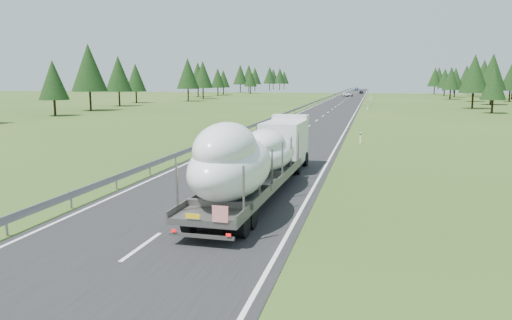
% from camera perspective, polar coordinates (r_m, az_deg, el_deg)
% --- Properties ---
extents(ground, '(400.00, 400.00, 0.00)m').
position_cam_1_polar(ground, '(17.59, -12.92, -9.65)').
color(ground, '#304918').
rests_on(ground, ground).
extents(road_surface, '(10.00, 400.00, 0.02)m').
position_cam_1_polar(road_surface, '(115.29, 9.47, 6.27)').
color(road_surface, black).
rests_on(road_surface, ground).
extents(guardrail, '(0.10, 400.00, 0.76)m').
position_cam_1_polar(guardrail, '(115.67, 6.83, 6.64)').
color(guardrail, slate).
rests_on(guardrail, ground).
extents(marker_posts, '(0.13, 350.08, 1.00)m').
position_cam_1_polar(marker_posts, '(169.99, 12.91, 7.24)').
color(marker_posts, silver).
rests_on(marker_posts, ground).
extents(highway_sign, '(0.08, 0.90, 2.60)m').
position_cam_1_polar(highway_sign, '(94.98, 13.06, 6.65)').
color(highway_sign, slate).
rests_on(highway_sign, ground).
extents(tree_line_left, '(15.31, 314.51, 12.22)m').
position_cam_1_polar(tree_line_left, '(164.21, -5.48, 9.64)').
color(tree_line_left, black).
rests_on(tree_line_left, ground).
extents(boat_truck, '(3.07, 17.89, 4.03)m').
position_cam_1_polar(boat_truck, '(23.79, 0.14, 0.59)').
color(boat_truck, silver).
rests_on(boat_truck, ground).
extents(distant_van, '(3.20, 6.18, 1.67)m').
position_cam_1_polar(distant_van, '(171.24, 10.46, 7.43)').
color(distant_van, silver).
rests_on(distant_van, ground).
extents(distant_car_dark, '(1.75, 3.86, 1.28)m').
position_cam_1_polar(distant_car_dark, '(205.80, 11.94, 7.60)').
color(distant_car_dark, black).
rests_on(distant_car_dark, ground).
extents(distant_car_blue, '(1.87, 4.74, 1.54)m').
position_cam_1_polar(distant_car_blue, '(268.66, 11.42, 7.97)').
color(distant_car_blue, '#1B2D4B').
rests_on(distant_car_blue, ground).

